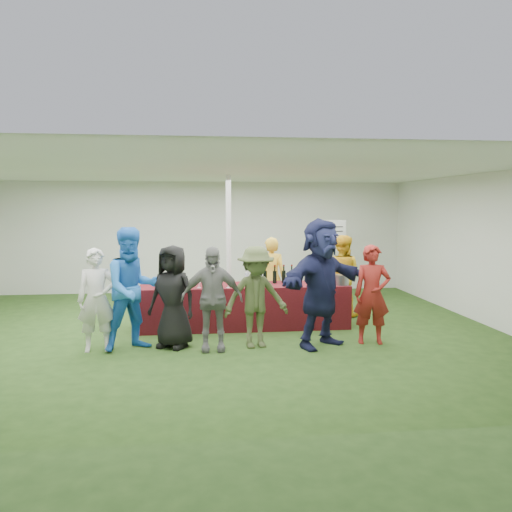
{
  "coord_description": "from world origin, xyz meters",
  "views": [
    {
      "loc": [
        -0.04,
        -8.32,
        2.11
      ],
      "look_at": [
        0.92,
        0.21,
        1.25
      ],
      "focal_mm": 35.0,
      "sensor_mm": 36.0,
      "label": 1
    }
  ],
  "objects": [
    {
      "name": "ground",
      "position": [
        0.0,
        0.0,
        0.0
      ],
      "size": [
        60.0,
        60.0,
        0.0
      ],
      "primitive_type": "plane",
      "color": "#284719",
      "rests_on": "ground"
    },
    {
      "name": "tent",
      "position": [
        0.5,
        1.2,
        1.35
      ],
      "size": [
        10.0,
        10.0,
        10.0
      ],
      "color": "white",
      "rests_on": "ground"
    },
    {
      "name": "serving_table",
      "position": [
        0.72,
        0.21,
        0.38
      ],
      "size": [
        3.6,
        0.8,
        0.75
      ],
      "primitive_type": "cube",
      "color": "#5E111A",
      "rests_on": "ground"
    },
    {
      "name": "wine_bottles",
      "position": [
        1.27,
        0.35,
        0.87
      ],
      "size": [
        0.63,
        0.11,
        0.32
      ],
      "color": "black",
      "rests_on": "serving_table"
    },
    {
      "name": "wine_glasses",
      "position": [
        0.26,
        -0.03,
        0.86
      ],
      "size": [
        2.78,
        0.13,
        0.16
      ],
      "color": "silver",
      "rests_on": "serving_table"
    },
    {
      "name": "water_bottle",
      "position": [
        0.76,
        0.29,
        0.85
      ],
      "size": [
        0.07,
        0.07,
        0.23
      ],
      "color": "silver",
      "rests_on": "serving_table"
    },
    {
      "name": "bar_towel",
      "position": [
        2.23,
        0.26,
        0.77
      ],
      "size": [
        0.25,
        0.18,
        0.03
      ],
      "primitive_type": "cube",
      "color": "white",
      "rests_on": "serving_table"
    },
    {
      "name": "dump_bucket",
      "position": [
        2.39,
        -0.01,
        0.84
      ],
      "size": [
        0.24,
        0.24,
        0.18
      ],
      "primitive_type": "cylinder",
      "color": "slate",
      "rests_on": "serving_table"
    },
    {
      "name": "wine_list_sign",
      "position": [
        2.96,
        2.58,
        1.32
      ],
      "size": [
        0.5,
        0.03,
        1.8
      ],
      "color": "slate",
      "rests_on": "ground"
    },
    {
      "name": "staff_pourer",
      "position": [
        1.29,
        0.95,
        0.77
      ],
      "size": [
        0.64,
        0.51,
        1.53
      ],
      "primitive_type": "imported",
      "rotation": [
        0.0,
        0.0,
        2.85
      ],
      "color": "gold",
      "rests_on": "ground"
    },
    {
      "name": "staff_back",
      "position": [
        2.67,
        0.98,
        0.78
      ],
      "size": [
        0.95,
        0.9,
        1.56
      ],
      "primitive_type": "imported",
      "rotation": [
        0.0,
        0.0,
        2.59
      ],
      "color": "yellow",
      "rests_on": "ground"
    },
    {
      "name": "customer_0",
      "position": [
        -1.54,
        -0.96,
        0.75
      ],
      "size": [
        0.59,
        0.43,
        1.51
      ],
      "primitive_type": "imported",
      "rotation": [
        0.0,
        0.0,
        0.13
      ],
      "color": "silver",
      "rests_on": "ground"
    },
    {
      "name": "customer_1",
      "position": [
        -1.03,
        -0.94,
        0.9
      ],
      "size": [
        1.09,
        0.99,
        1.81
      ],
      "primitive_type": "imported",
      "rotation": [
        0.0,
        0.0,
        0.44
      ],
      "color": "blue",
      "rests_on": "ground"
    },
    {
      "name": "customer_2",
      "position": [
        -0.46,
        -0.89,
        0.77
      ],
      "size": [
        0.89,
        0.78,
        1.54
      ],
      "primitive_type": "imported",
      "rotation": [
        0.0,
        0.0,
        -0.49
      ],
      "color": "black",
      "rests_on": "ground"
    },
    {
      "name": "customer_3",
      "position": [
        0.12,
        -1.13,
        0.77
      ],
      "size": [
        0.91,
        0.4,
        1.53
      ],
      "primitive_type": "imported",
      "rotation": [
        0.0,
        0.0,
        -0.02
      ],
      "color": "slate",
      "rests_on": "ground"
    },
    {
      "name": "customer_4",
      "position": [
        0.78,
        -1.04,
        0.76
      ],
      "size": [
        1.07,
        0.73,
        1.52
      ],
      "primitive_type": "imported",
      "rotation": [
        0.0,
        0.0,
        0.17
      ],
      "color": "#46522C",
      "rests_on": "ground"
    },
    {
      "name": "customer_5",
      "position": [
        1.75,
        -1.09,
        0.97
      ],
      "size": [
        1.81,
        1.46,
        1.94
      ],
      "primitive_type": "imported",
      "rotation": [
        0.0,
        0.0,
        0.58
      ],
      "color": "#191D43",
      "rests_on": "ground"
    },
    {
      "name": "customer_6",
      "position": [
        2.57,
        -1.02,
        0.76
      ],
      "size": [
        0.61,
        0.46,
        1.52
      ],
      "primitive_type": "imported",
      "rotation": [
        0.0,
        0.0,
        -0.18
      ],
      "color": "maroon",
      "rests_on": "ground"
    }
  ]
}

